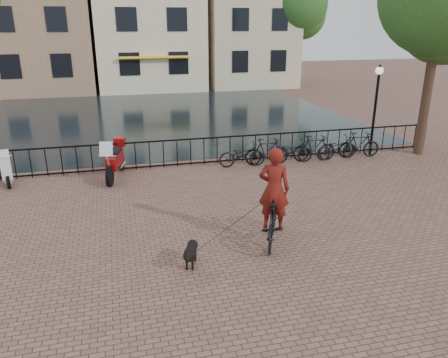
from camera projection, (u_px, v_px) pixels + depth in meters
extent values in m
plane|color=brown|center=(260.00, 282.00, 8.91)|extent=(100.00, 100.00, 0.00)
plane|color=black|center=(162.00, 116.00, 24.69)|extent=(20.00, 20.00, 0.00)
cube|color=black|center=(190.00, 139.00, 15.87)|extent=(20.00, 0.05, 0.05)
cube|color=black|center=(191.00, 163.00, 16.18)|extent=(20.00, 0.05, 0.05)
cube|color=#83634C|center=(38.00, 8.00, 32.51)|extent=(7.50, 9.00, 12.00)
cube|color=beige|center=(146.00, 16.00, 34.53)|extent=(8.00, 9.00, 11.00)
cube|color=yellow|center=(154.00, 58.00, 31.22)|extent=(5.00, 0.60, 0.15)
cube|color=beige|center=(243.00, 6.00, 36.12)|extent=(7.00, 9.00, 12.50)
cylinder|color=black|center=(428.00, 83.00, 16.75)|extent=(0.36, 0.36, 5.60)
cylinder|color=black|center=(295.00, 49.00, 35.30)|extent=(0.36, 0.36, 5.95)
sphere|color=#1A4E1C|center=(297.00, 4.00, 34.15)|extent=(4.76, 4.76, 4.76)
cylinder|color=black|center=(374.00, 115.00, 16.96)|extent=(0.10, 0.10, 3.20)
sphere|color=beige|center=(379.00, 70.00, 16.39)|extent=(0.30, 0.30, 0.30)
imported|color=black|center=(273.00, 219.00, 10.34)|extent=(1.36, 2.08, 1.21)
imported|color=#63140E|center=(274.00, 181.00, 10.02)|extent=(1.03, 0.88, 2.38)
imported|color=black|center=(242.00, 155.00, 15.92)|extent=(1.75, 0.69, 0.90)
imported|color=black|center=(267.00, 152.00, 16.13)|extent=(1.69, 0.57, 1.00)
imported|color=black|center=(291.00, 151.00, 16.36)|extent=(1.74, 0.68, 0.90)
imported|color=black|center=(314.00, 148.00, 16.57)|extent=(1.70, 0.61, 1.00)
imported|color=black|center=(337.00, 148.00, 16.80)|extent=(1.76, 0.73, 0.90)
imported|color=black|center=(359.00, 145.00, 17.00)|extent=(1.70, 0.64, 1.00)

